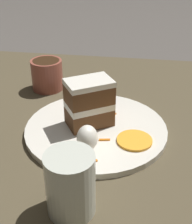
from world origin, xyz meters
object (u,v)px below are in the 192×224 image
plate (96,129)px  coffee_mug (47,74)px  cake_slice (89,103)px  orange_garnish (135,139)px  drinking_glass (71,188)px  cream_dollop (87,138)px

plate → coffee_mug: bearing=40.6°
coffee_mug → cake_slice: bearing=-140.9°
orange_garnish → drinking_glass: (-0.18, 0.09, 0.03)m
cream_dollop → orange_garnish: 0.10m
plate → drinking_glass: (-0.22, 0.00, 0.04)m
plate → coffee_mug: size_ratio=3.64×
orange_garnish → coffee_mug: coffee_mug is taller
orange_garnish → drinking_glass: bearing=153.9°
cream_dollop → plate: bearing=-3.1°
cake_slice → drinking_glass: (-0.23, -0.01, -0.02)m
cream_dollop → coffee_mug: 0.31m
cake_slice → drinking_glass: 0.23m
drinking_glass → coffee_mug: bearing=21.0°
cake_slice → cream_dollop: bearing=155.3°
drinking_glass → cream_dollop: bearing=-0.2°
plate → cake_slice: 0.06m
plate → orange_garnish: 0.09m
cream_dollop → drinking_glass: 0.14m
drinking_glass → plate: bearing=-1.3°
drinking_glass → coffee_mug: size_ratio=1.25×
plate → cake_slice: cake_slice is taller
cake_slice → drinking_glass: cake_slice is taller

